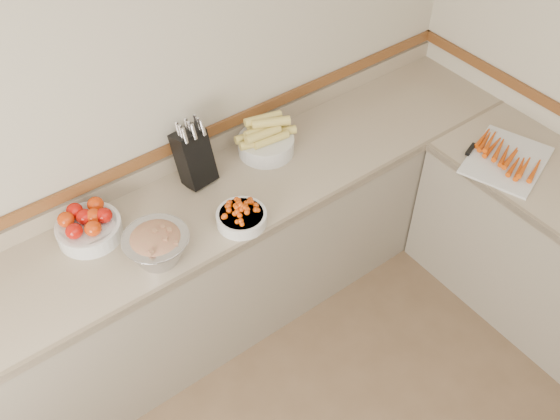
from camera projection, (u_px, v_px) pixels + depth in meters
back_wall at (137, 118)px, 2.91m from camera, size 4.00×0.00×4.00m
counter_back at (191, 275)px, 3.33m from camera, size 4.00×0.65×1.08m
knife_block at (194, 156)px, 3.09m from camera, size 0.17×0.20×0.38m
tomato_bowl at (88, 226)px, 2.88m from camera, size 0.30×0.30×0.15m
cherry_tomato_bowl at (242, 216)px, 2.95m from camera, size 0.24×0.24×0.13m
corn_bowl at (266, 140)px, 3.30m from camera, size 0.33×0.30×0.22m
rhubarb_bowl at (157, 245)px, 2.77m from camera, size 0.30×0.30×0.17m
cutting_board at (506, 157)px, 3.29m from camera, size 0.56×0.50×0.07m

